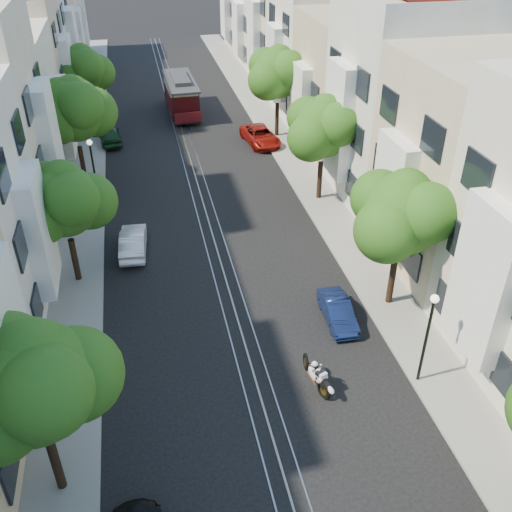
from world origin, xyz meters
TOP-DOWN VIEW (x-y plane):
  - ground at (0.00, 28.00)m, footprint 200.00×200.00m
  - sidewalk_east at (7.25, 28.00)m, footprint 2.50×80.00m
  - sidewalk_west at (-7.25, 28.00)m, footprint 2.50×80.00m
  - rail_left at (-0.55, 28.00)m, footprint 0.06×80.00m
  - rail_slot at (0.00, 28.00)m, footprint 0.06×80.00m
  - rail_right at (0.55, 28.00)m, footprint 0.06×80.00m
  - lane_line at (0.00, 28.00)m, footprint 0.08×80.00m
  - townhouses_east at (11.87, 27.91)m, footprint 7.75×72.00m
  - townhouses_west at (-11.87, 27.91)m, footprint 7.75×72.00m
  - tree_e_b at (7.26, 8.98)m, footprint 4.93×4.08m
  - tree_e_c at (7.26, 19.98)m, footprint 4.84×3.99m
  - tree_e_d at (7.26, 30.98)m, footprint 5.01×4.16m
  - tree_w_a at (-7.14, 1.98)m, footprint 4.93×4.08m
  - tree_w_b at (-7.14, 13.98)m, footprint 4.72×3.87m
  - tree_w_c at (-7.14, 24.98)m, footprint 5.13×4.28m
  - tree_w_d at (-7.14, 35.98)m, footprint 4.84×3.99m
  - lamp_east at (6.30, 4.00)m, footprint 0.32×0.32m
  - lamp_west at (-6.30, 22.00)m, footprint 0.32×0.32m
  - sportbike_rider at (2.21, 4.46)m, footprint 0.79×1.80m
  - cable_car at (0.50, 38.12)m, footprint 2.58×7.61m
  - parked_car_e_mid at (4.40, 8.28)m, footprint 1.24×3.26m
  - parked_car_e_far at (5.60, 29.75)m, footprint 2.67×4.76m
  - parked_car_w_mid at (-4.40, 16.15)m, footprint 1.57×3.83m
  - parked_car_w_far at (-5.60, 32.34)m, footprint 1.94×4.01m

SIDE VIEW (x-z plane):
  - ground at x=0.00m, z-range 0.00..0.00m
  - lane_line at x=0.00m, z-range 0.00..0.01m
  - rail_left at x=-0.55m, z-range 0.00..0.02m
  - rail_slot at x=0.00m, z-range 0.00..0.02m
  - rail_right at x=0.55m, z-range 0.00..0.02m
  - sidewalk_east at x=7.25m, z-range 0.00..0.12m
  - sidewalk_west at x=-7.25m, z-range 0.00..0.12m
  - parked_car_e_mid at x=4.40m, z-range 0.00..1.06m
  - parked_car_w_mid at x=-4.40m, z-range 0.00..1.24m
  - parked_car_e_far at x=5.60m, z-range 0.00..1.26m
  - parked_car_w_far at x=-5.60m, z-range 0.00..1.32m
  - sportbike_rider at x=2.21m, z-range 0.09..1.39m
  - cable_car at x=0.50m, z-range 0.27..3.17m
  - lamp_east at x=6.30m, z-range 0.77..4.93m
  - lamp_west at x=-6.30m, z-range 0.77..4.93m
  - tree_w_b at x=-7.14m, z-range 1.26..7.53m
  - tree_e_c at x=7.26m, z-range 1.34..7.86m
  - tree_w_d at x=-7.14m, z-range 1.34..7.86m
  - tree_e_b at x=7.26m, z-range 1.39..8.07m
  - tree_w_a at x=-7.14m, z-range 1.39..8.07m
  - tree_e_d at x=7.26m, z-range 1.44..8.29m
  - tree_w_c at x=-7.14m, z-range 1.52..8.62m
  - townhouses_west at x=-11.87m, z-range -0.80..10.96m
  - townhouses_east at x=11.87m, z-range -0.82..11.18m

